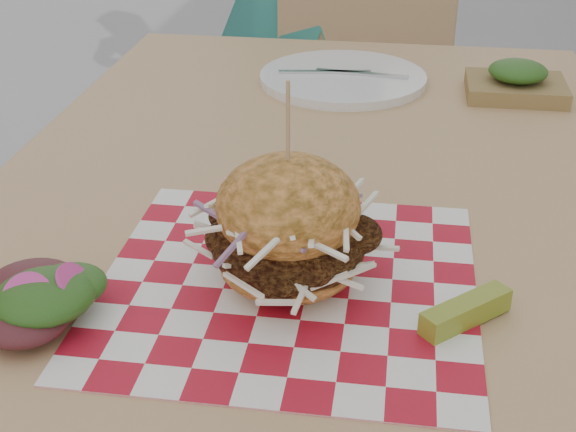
% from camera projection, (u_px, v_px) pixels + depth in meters
% --- Properties ---
extents(ground, '(80.00, 80.00, 0.00)m').
position_uv_depth(ground, '(228.00, 426.00, 1.67)').
color(ground, gray).
rests_on(ground, ground).
extents(patio_table, '(0.80, 1.20, 0.75)m').
position_uv_depth(patio_table, '(316.00, 234.00, 1.02)').
color(patio_table, tan).
rests_on(patio_table, ground).
extents(patio_chair, '(0.46, 0.47, 0.95)m').
position_uv_depth(patio_chair, '(365.00, 89.00, 1.86)').
color(patio_chair, tan).
rests_on(patio_chair, ground).
extents(paper_liner, '(0.36, 0.36, 0.00)m').
position_uv_depth(paper_liner, '(288.00, 283.00, 0.78)').
color(paper_liner, red).
rests_on(paper_liner, patio_table).
extents(sandwich, '(0.18, 0.18, 0.20)m').
position_uv_depth(sandwich, '(288.00, 231.00, 0.75)').
color(sandwich, '#EB9542').
rests_on(sandwich, paper_liner).
extents(pickle_spear, '(0.08, 0.08, 0.02)m').
position_uv_depth(pickle_spear, '(466.00, 312.00, 0.71)').
color(pickle_spear, olive).
rests_on(pickle_spear, paper_liner).
extents(side_salad, '(0.14, 0.14, 0.05)m').
position_uv_depth(side_salad, '(55.00, 314.00, 0.71)').
color(side_salad, '#3F1419').
rests_on(side_salad, patio_table).
extents(place_setting, '(0.27, 0.27, 0.02)m').
position_uv_depth(place_setting, '(343.00, 78.00, 1.30)').
color(place_setting, white).
rests_on(place_setting, patio_table).
extents(kraft_tray, '(0.15, 0.12, 0.06)m').
position_uv_depth(kraft_tray, '(517.00, 82.00, 1.24)').
color(kraft_tray, olive).
rests_on(kraft_tray, patio_table).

